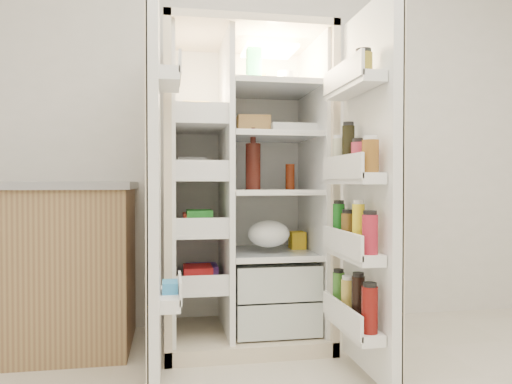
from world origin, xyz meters
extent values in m
cube|color=silver|center=(0.00, 2.00, 1.35)|extent=(4.00, 0.02, 2.70)
cube|color=beige|center=(-0.18, 1.93, 0.90)|extent=(0.92, 0.04, 1.80)
cube|color=beige|center=(-0.62, 1.60, 0.90)|extent=(0.04, 0.70, 1.80)
cube|color=beige|center=(0.26, 1.60, 0.90)|extent=(0.04, 0.70, 1.80)
cube|color=beige|center=(-0.18, 1.60, 1.78)|extent=(0.92, 0.70, 0.04)
cube|color=beige|center=(-0.18, 1.60, 0.04)|extent=(0.92, 0.70, 0.08)
cube|color=white|center=(-0.18, 1.90, 0.92)|extent=(0.84, 0.02, 1.68)
cube|color=white|center=(-0.59, 1.60, 0.92)|extent=(0.02, 0.62, 1.68)
cube|color=white|center=(0.23, 1.60, 0.92)|extent=(0.02, 0.62, 1.68)
cube|color=white|center=(-0.29, 1.60, 0.92)|extent=(0.03, 0.62, 1.68)
cube|color=silver|center=(-0.02, 1.58, 0.18)|extent=(0.47, 0.52, 0.19)
cube|color=silver|center=(-0.02, 1.58, 0.39)|extent=(0.47, 0.52, 0.19)
cube|color=#FFD18C|center=(-0.02, 1.65, 1.72)|extent=(0.30, 0.30, 0.02)
cube|color=silver|center=(-0.44, 1.60, 0.35)|extent=(0.28, 0.58, 0.02)
cube|color=silver|center=(-0.44, 1.60, 0.65)|extent=(0.28, 0.58, 0.02)
cube|color=silver|center=(-0.44, 1.60, 0.95)|extent=(0.28, 0.58, 0.02)
cube|color=silver|center=(-0.44, 1.60, 1.25)|extent=(0.28, 0.58, 0.02)
cube|color=silver|center=(-0.02, 1.60, 0.52)|extent=(0.49, 0.58, 0.01)
cube|color=silver|center=(-0.02, 1.60, 0.88)|extent=(0.49, 0.58, 0.01)
cube|color=silver|center=(-0.02, 1.60, 1.20)|extent=(0.49, 0.58, 0.02)
cube|color=silver|center=(-0.02, 1.60, 1.48)|extent=(0.49, 0.58, 0.02)
cube|color=red|center=(-0.44, 1.60, 0.41)|extent=(0.16, 0.20, 0.10)
cube|color=#268B2B|center=(-0.44, 1.60, 0.72)|extent=(0.14, 0.18, 0.12)
cube|color=white|center=(-0.44, 1.60, 0.99)|extent=(0.20, 0.22, 0.07)
cube|color=yellow|center=(-0.44, 1.60, 1.33)|extent=(0.15, 0.16, 0.14)
cube|color=#6236A4|center=(-0.44, 1.60, 0.40)|extent=(0.18, 0.20, 0.09)
cube|color=red|center=(-0.44, 1.60, 0.71)|extent=(0.14, 0.18, 0.10)
cube|color=silver|center=(-0.44, 1.60, 1.02)|extent=(0.16, 0.16, 0.12)
sphere|color=orange|center=(-0.15, 1.50, 0.12)|extent=(0.07, 0.07, 0.07)
sphere|color=orange|center=(-0.06, 1.54, 0.12)|extent=(0.07, 0.07, 0.07)
sphere|color=orange|center=(0.04, 1.50, 0.12)|extent=(0.07, 0.07, 0.07)
sphere|color=orange|center=(-0.10, 1.64, 0.12)|extent=(0.07, 0.07, 0.07)
sphere|color=orange|center=(0.00, 1.62, 0.12)|extent=(0.07, 0.07, 0.07)
sphere|color=orange|center=(0.10, 1.58, 0.12)|extent=(0.07, 0.07, 0.07)
sphere|color=orange|center=(-0.18, 1.58, 0.12)|extent=(0.07, 0.07, 0.07)
sphere|color=orange|center=(0.06, 1.64, 0.12)|extent=(0.07, 0.07, 0.07)
ellipsoid|color=#487B29|center=(-0.02, 1.60, 0.40)|extent=(0.26, 0.24, 0.11)
cylinder|color=#43140E|center=(-0.14, 1.54, 1.02)|extent=(0.09, 0.09, 0.27)
cylinder|color=maroon|center=(0.09, 1.60, 0.96)|extent=(0.05, 0.05, 0.15)
cube|color=#29995A|center=(-0.13, 1.58, 1.60)|extent=(0.08, 0.08, 0.23)
cylinder|color=white|center=(0.06, 1.55, 1.53)|extent=(0.10, 0.10, 0.09)
cylinder|color=#A06E24|center=(-0.08, 1.66, 1.53)|extent=(0.07, 0.07, 0.09)
cube|color=silver|center=(0.10, 1.52, 1.24)|extent=(0.26, 0.11, 0.07)
cube|color=#B18346|center=(-0.13, 1.58, 1.26)|extent=(0.19, 0.10, 0.11)
ellipsoid|color=white|center=(-0.05, 1.54, 0.60)|extent=(0.24, 0.22, 0.15)
cube|color=yellow|center=(0.16, 1.68, 0.58)|extent=(0.09, 0.11, 0.11)
cube|color=white|center=(-0.68, 1.05, 0.90)|extent=(0.05, 0.40, 1.72)
cube|color=beige|center=(-0.70, 1.05, 0.90)|extent=(0.01, 0.40, 1.72)
cube|color=white|center=(-0.61, 1.05, 0.40)|extent=(0.09, 0.32, 0.06)
cube|color=white|center=(-0.61, 1.05, 1.40)|extent=(0.09, 0.32, 0.06)
cube|color=#338CCC|center=(-0.61, 1.05, 0.43)|extent=(0.07, 0.12, 0.10)
cube|color=white|center=(0.32, 0.96, 0.90)|extent=(0.05, 0.58, 1.72)
cube|color=beige|center=(0.35, 0.96, 0.90)|extent=(0.01, 0.58, 1.72)
cube|color=white|center=(0.24, 0.96, 0.26)|extent=(0.11, 0.50, 0.05)
cube|color=white|center=(0.24, 0.96, 0.60)|extent=(0.11, 0.50, 0.05)
cube|color=white|center=(0.24, 0.96, 0.95)|extent=(0.11, 0.50, 0.05)
cube|color=white|center=(0.24, 0.96, 1.38)|extent=(0.11, 0.50, 0.05)
cylinder|color=#650E0B|center=(0.24, 0.76, 0.39)|extent=(0.07, 0.07, 0.20)
cylinder|color=black|center=(0.24, 0.89, 0.40)|extent=(0.06, 0.06, 0.22)
cylinder|color=gold|center=(0.24, 1.02, 0.38)|extent=(0.06, 0.06, 0.18)
cylinder|color=#397627|center=(0.24, 1.15, 0.38)|extent=(0.06, 0.06, 0.19)
cylinder|color=maroon|center=(0.24, 0.76, 0.71)|extent=(0.07, 0.07, 0.17)
cylinder|color=yellow|center=(0.24, 0.89, 0.73)|extent=(0.06, 0.06, 0.21)
cylinder|color=brown|center=(0.24, 1.02, 0.70)|extent=(0.07, 0.07, 0.16)
cylinder|color=#16621A|center=(0.24, 1.15, 0.72)|extent=(0.06, 0.06, 0.20)
cylinder|color=brown|center=(0.24, 0.76, 1.04)|extent=(0.07, 0.07, 0.14)
cylinder|color=#A92B3F|center=(0.24, 0.89, 1.04)|extent=(0.07, 0.07, 0.14)
cylinder|color=black|center=(0.24, 1.02, 1.09)|extent=(0.06, 0.06, 0.23)
cylinder|color=#BBB99A|center=(0.24, 1.15, 1.06)|extent=(0.06, 0.06, 0.18)
cylinder|color=olive|center=(0.24, 0.84, 1.45)|extent=(0.08, 0.08, 0.10)
cube|color=olive|center=(-1.45, 1.66, 0.45)|extent=(1.25, 0.65, 0.90)
cube|color=#939398|center=(-1.45, 1.66, 0.92)|extent=(1.29, 0.69, 0.04)
camera|label=1|loc=(-0.61, -1.19, 0.93)|focal=34.00mm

